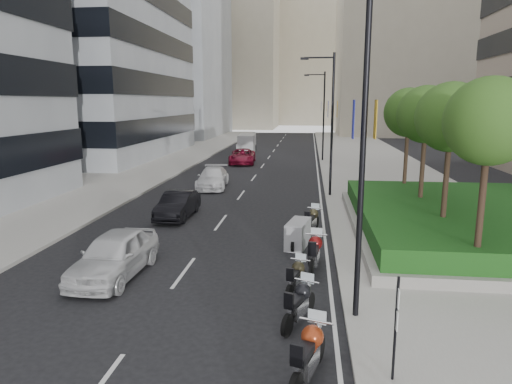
% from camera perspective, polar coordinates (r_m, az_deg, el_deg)
% --- Properties ---
extents(ground, '(160.00, 160.00, 0.00)m').
position_cam_1_polar(ground, '(13.03, -7.27, -16.54)').
color(ground, black).
rests_on(ground, ground).
extents(sidewalk_right, '(10.00, 100.00, 0.15)m').
position_cam_1_polar(sidewalk_right, '(42.05, 14.94, 2.67)').
color(sidewalk_right, '#9E9B93').
rests_on(sidewalk_right, ground).
extents(sidewalk_left, '(8.00, 100.00, 0.15)m').
position_cam_1_polar(sidewalk_left, '(44.19, -13.14, 3.16)').
color(sidewalk_left, '#9E9B93').
rests_on(sidewalk_left, ground).
extents(lane_edge, '(0.12, 100.00, 0.01)m').
position_cam_1_polar(lane_edge, '(41.62, 7.69, 2.77)').
color(lane_edge, silver).
rests_on(lane_edge, ground).
extents(lane_centre, '(0.12, 100.00, 0.01)m').
position_cam_1_polar(lane_centre, '(41.85, 0.55, 2.92)').
color(lane_centre, silver).
rests_on(lane_centre, ground).
extents(building_grey_far, '(22.00, 26.00, 30.00)m').
position_cam_1_polar(building_grey_far, '(85.98, -12.16, 16.96)').
color(building_grey_far, gray).
rests_on(building_grey_far, ground).
extents(building_cream_right, '(28.00, 24.00, 36.00)m').
position_cam_1_polar(building_cream_right, '(93.92, 19.29, 17.93)').
color(building_cream_right, '#B7AD93').
rests_on(building_cream_right, ground).
extents(building_cream_left, '(26.00, 24.00, 34.00)m').
position_cam_1_polar(building_cream_left, '(113.65, -4.16, 16.72)').
color(building_cream_left, '#B7AD93').
rests_on(building_cream_left, ground).
extents(building_cream_centre, '(30.00, 24.00, 38.00)m').
position_cam_1_polar(building_cream_centre, '(131.82, 6.50, 16.79)').
color(building_cream_centre, '#B7AD93').
rests_on(building_cream_centre, ground).
extents(planter, '(10.00, 14.00, 0.40)m').
position_cam_1_polar(planter, '(23.05, 24.43, -4.12)').
color(planter, gray).
rests_on(planter, sidewalk_right).
extents(hedge, '(9.40, 13.40, 0.80)m').
position_cam_1_polar(hedge, '(22.91, 24.55, -2.68)').
color(hedge, '#164112').
rests_on(hedge, planter).
extents(tree_0, '(2.80, 2.80, 6.30)m').
position_cam_1_polar(tree_0, '(16.19, 27.17, 7.79)').
color(tree_0, '#332319').
rests_on(tree_0, planter).
extents(tree_1, '(2.80, 2.80, 6.30)m').
position_cam_1_polar(tree_1, '(19.99, 23.20, 8.54)').
color(tree_1, '#332319').
rests_on(tree_1, planter).
extents(tree_2, '(2.80, 2.80, 6.30)m').
position_cam_1_polar(tree_2, '(23.85, 20.50, 9.02)').
color(tree_2, '#332319').
rests_on(tree_2, planter).
extents(tree_3, '(2.80, 2.80, 6.30)m').
position_cam_1_polar(tree_3, '(27.75, 18.55, 9.36)').
color(tree_3, '#332319').
rests_on(tree_3, planter).
extents(lamp_post_0, '(2.34, 0.45, 9.00)m').
position_cam_1_polar(lamp_post_0, '(12.28, 12.55, 6.36)').
color(lamp_post_0, black).
rests_on(lamp_post_0, ground).
extents(lamp_post_1, '(2.34, 0.45, 9.00)m').
position_cam_1_polar(lamp_post_1, '(29.22, 9.21, 9.15)').
color(lamp_post_1, black).
rests_on(lamp_post_1, ground).
extents(lamp_post_2, '(2.34, 0.45, 9.00)m').
position_cam_1_polar(lamp_post_2, '(47.20, 8.28, 9.91)').
color(lamp_post_2, black).
rests_on(lamp_post_2, ground).
extents(parking_sign, '(0.06, 0.32, 2.50)m').
position_cam_1_polar(parking_sign, '(10.44, 17.08, -15.43)').
color(parking_sign, black).
rests_on(parking_sign, ground).
extents(motorcycle_1, '(0.97, 2.30, 1.18)m').
position_cam_1_polar(motorcycle_1, '(10.65, 6.60, -19.45)').
color(motorcycle_1, black).
rests_on(motorcycle_1, ground).
extents(motorcycle_2, '(1.00, 2.08, 1.09)m').
position_cam_1_polar(motorcycle_2, '(13.01, 5.48, -13.69)').
color(motorcycle_2, black).
rests_on(motorcycle_2, ground).
extents(motorcycle_3, '(0.76, 1.95, 0.99)m').
position_cam_1_polar(motorcycle_3, '(14.91, 5.05, -10.56)').
color(motorcycle_3, black).
rests_on(motorcycle_3, ground).
extents(motorcycle_4, '(0.81, 2.42, 1.21)m').
position_cam_1_polar(motorcycle_4, '(16.88, 7.32, -7.54)').
color(motorcycle_4, black).
rests_on(motorcycle_4, ground).
extents(motorcycle_5, '(1.11, 1.96, 1.12)m').
position_cam_1_polar(motorcycle_5, '(19.40, 5.27, -5.26)').
color(motorcycle_5, black).
rests_on(motorcycle_5, ground).
extents(motorcycle_6, '(0.88, 2.17, 1.11)m').
position_cam_1_polar(motorcycle_6, '(21.50, 6.99, -3.57)').
color(motorcycle_6, black).
rests_on(motorcycle_6, ground).
extents(car_a, '(2.03, 4.73, 1.59)m').
position_cam_1_polar(car_a, '(16.85, -17.28, -7.48)').
color(car_a, silver).
rests_on(car_a, ground).
extents(car_b, '(1.52, 4.20, 1.38)m').
position_cam_1_polar(car_b, '(24.49, -9.76, -1.59)').
color(car_b, black).
rests_on(car_b, ground).
extents(car_c, '(2.41, 5.08, 1.43)m').
position_cam_1_polar(car_c, '(32.70, -5.43, 1.78)').
color(car_c, silver).
rests_on(car_c, ground).
extents(car_d, '(2.80, 5.42, 1.46)m').
position_cam_1_polar(car_d, '(45.43, -1.72, 4.49)').
color(car_d, maroon).
rests_on(car_d, ground).
extents(delivery_van, '(2.20, 5.17, 2.13)m').
position_cam_1_polar(delivery_van, '(55.97, -1.17, 6.04)').
color(delivery_van, '#ADADAF').
rests_on(delivery_van, ground).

